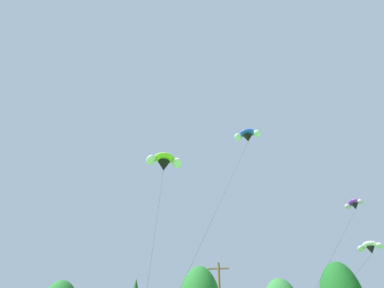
% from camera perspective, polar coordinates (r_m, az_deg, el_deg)
% --- Properties ---
extents(parafoil_kite_high_lime_white, '(3.83, 10.38, 18.66)m').
position_cam_1_polar(parafoil_kite_high_lime_white, '(34.53, -4.46, -2.81)').
color(parafoil_kite_high_lime_white, '#93D633').
extents(parafoil_kite_mid_purple, '(12.80, 16.50, 15.57)m').
position_cam_1_polar(parafoil_kite_mid_purple, '(41.08, 24.39, -8.75)').
color(parafoil_kite_mid_purple, purple).
extents(parafoil_kite_far_blue_white, '(9.75, 16.23, 25.29)m').
position_cam_1_polar(parafoil_kite_far_blue_white, '(42.97, 8.82, 1.33)').
color(parafoil_kite_far_blue_white, blue).
extents(parafoil_kite_low_white, '(12.79, 14.63, 10.64)m').
position_cam_1_polar(parafoil_kite_low_white, '(37.94, 26.49, -14.49)').
color(parafoil_kite_low_white, white).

